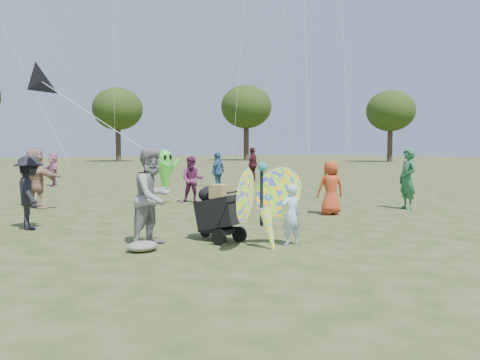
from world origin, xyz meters
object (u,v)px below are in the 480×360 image
adult_man (153,197)px  crowd_d (36,178)px  crowd_e (192,180)px  alien_kite (165,174)px  crowd_b (30,192)px  child_girl (291,215)px  crowd_a (331,188)px  crowd_j (53,170)px  jogging_stroller (217,209)px  crowd_c (218,172)px  crowd_f (407,179)px  crowd_h (253,165)px  butterfly_kite (265,205)px

adult_man → crowd_d: adult_man is taller
crowd_e → alien_kite: alien_kite is taller
adult_man → crowd_b: (-1.32, 3.21, -0.09)m
child_girl → crowd_a: (3.57, 2.17, 0.16)m
crowd_j → jogging_stroller: size_ratio=1.35×
crowd_e → crowd_j: size_ratio=0.98×
crowd_c → crowd_f: (1.19, -7.83, 0.08)m
adult_man → crowd_f: (8.17, 0.01, -0.02)m
crowd_f → alien_kite: size_ratio=1.01×
crowd_f → alien_kite: (-5.05, 5.19, 0.09)m
crowd_c → crowd_j: (-4.49, 6.85, -0.03)m
crowd_a → crowd_c: crowd_c is taller
child_girl → crowd_b: (-3.34, 4.73, 0.25)m
crowd_b → crowd_f: (9.49, -3.21, 0.07)m
crowd_f → crowd_h: crowd_h is taller
crowd_f → crowd_h: (3.20, 10.93, 0.02)m
crowd_e → butterfly_kite: size_ratio=0.86×
crowd_b → crowd_e: bearing=-63.1°
child_girl → crowd_j: bearing=-85.3°
adult_man → crowd_j: size_ratio=1.17×
crowd_c → jogging_stroller: bearing=28.4°
crowd_b → alien_kite: alien_kite is taller
child_girl → crowd_d: 8.68m
crowd_c → alien_kite: (-3.86, -2.64, 0.17)m
jogging_stroller → butterfly_kite: 1.14m
crowd_a → crowd_h: (5.78, 10.29, 0.17)m
adult_man → crowd_c: bearing=27.1°
adult_man → jogging_stroller: size_ratio=1.57×
child_girl → alien_kite: (1.10, 6.72, 0.41)m
crowd_d → butterfly_kite: size_ratio=1.03×
crowd_b → crowd_h: size_ratio=0.90×
crowd_b → jogging_stroller: (2.51, -3.55, -0.20)m
crowd_d → jogging_stroller: bearing=168.6°
crowd_c → alien_kite: size_ratio=0.92×
crowd_e → crowd_h: 9.23m
crowd_c → crowd_j: bearing=-83.0°
child_girl → crowd_e: 7.06m
crowd_e → jogging_stroller: 6.29m
adult_man → butterfly_kite: size_ratio=1.03×
crowd_a → crowd_j: size_ratio=0.94×
crowd_c → crowd_j: crowd_c is taller
crowd_e → butterfly_kite: (-2.67, -6.66, 0.02)m
adult_man → crowd_f: size_ratio=1.02×
crowd_e → butterfly_kite: butterfly_kite is taller
crowd_h → crowd_c: bearing=5.3°
crowd_f → alien_kite: crowd_f is taller
crowd_f → butterfly_kite: size_ratio=1.01×
crowd_f → crowd_a: bearing=-79.4°
jogging_stroller → crowd_j: bearing=61.7°
crowd_d → crowd_e: 4.67m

